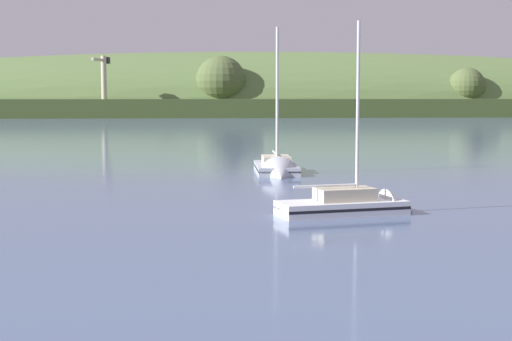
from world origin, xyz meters
name	(u,v)px	position (x,y,z in m)	size (l,w,h in m)	color
far_shoreline_hill	(268,113)	(36.10, 258.51, 0.35)	(516.46, 102.71, 42.42)	#3C4E24
dockside_crane	(104,89)	(-15.92, 219.13, 8.01)	(4.98, 10.14, 17.46)	#4C4C51
sailboat_near_mooring	(277,172)	(10.74, 56.30, 0.17)	(3.69, 8.88, 13.05)	#ADB2BC
sailboat_far_left	(357,209)	(11.98, 35.28, 0.26)	(7.82, 3.71, 11.05)	white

